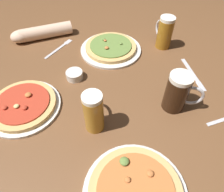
{
  "coord_description": "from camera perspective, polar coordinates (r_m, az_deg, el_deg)",
  "views": [
    {
      "loc": [
        -0.19,
        -0.54,
        0.65
      ],
      "look_at": [
        0.0,
        0.0,
        0.02
      ],
      "focal_mm": 32.81,
      "sensor_mm": 36.0,
      "label": 1
    }
  ],
  "objects": [
    {
      "name": "knife_right",
      "position": [
        1.04,
        21.62,
        5.73
      ],
      "size": [
        0.05,
        0.23,
        0.01
      ],
      "color": "silver",
      "rests_on": "ground_plane"
    },
    {
      "name": "beer_mug_pale",
      "position": [
        0.72,
        -5.23,
        -4.24
      ],
      "size": [
        0.07,
        0.13,
        0.17
      ],
      "color": "#B27A23",
      "rests_on": "ground_plane"
    },
    {
      "name": "diner_arm",
      "position": [
        1.27,
        -19.54,
        16.25
      ],
      "size": [
        0.34,
        0.08,
        0.07
      ],
      "color": "beige",
      "rests_on": "ground_plane"
    },
    {
      "name": "fork_spare",
      "position": [
        1.17,
        -14.49,
        12.83
      ],
      "size": [
        0.17,
        0.14,
        0.01
      ],
      "color": "silver",
      "rests_on": "ground_plane"
    },
    {
      "name": "ground_plane",
      "position": [
        0.88,
        -0.0,
        -1.52
      ],
      "size": [
        2.4,
        2.4,
        0.03
      ],
      "primitive_type": "cube",
      "color": "brown"
    },
    {
      "name": "beer_mug_dark",
      "position": [
        0.82,
        17.87,
        0.93
      ],
      "size": [
        0.14,
        0.1,
        0.17
      ],
      "color": "black",
      "rests_on": "ground_plane"
    },
    {
      "name": "ramekin_sauce",
      "position": [
        0.96,
        -10.4,
        5.8
      ],
      "size": [
        0.08,
        0.08,
        0.04
      ],
      "primitive_type": "cylinder",
      "color": "silver",
      "rests_on": "ground_plane"
    },
    {
      "name": "pizza_plate_near",
      "position": [
        0.67,
        6.49,
        -24.97
      ],
      "size": [
        0.31,
        0.31,
        0.05
      ],
      "color": "silver",
      "rests_on": "ground_plane"
    },
    {
      "name": "pizza_plate_side",
      "position": [
        0.9,
        -23.48,
        -2.38
      ],
      "size": [
        0.29,
        0.29,
        0.05
      ],
      "color": "silver",
      "rests_on": "ground_plane"
    },
    {
      "name": "beer_mug_amber",
      "position": [
        1.15,
        14.42,
        16.83
      ],
      "size": [
        0.08,
        0.14,
        0.17
      ],
      "color": "#9E6619",
      "rests_on": "ground_plane"
    },
    {
      "name": "pizza_plate_far",
      "position": [
        1.11,
        -0.34,
        13.25
      ],
      "size": [
        0.32,
        0.32,
        0.05
      ],
      "color": "silver",
      "rests_on": "ground_plane"
    }
  ]
}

